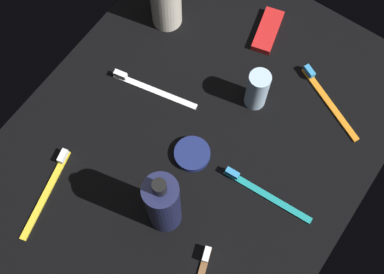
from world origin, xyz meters
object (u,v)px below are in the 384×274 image
object	(u,v)px
lotion_bottle	(163,204)
snack_bar_red	(268,31)
toothbrush_white	(150,88)
toothbrush_yellow	(48,188)
cream_tin_left	(192,154)
toothbrush_teal	(262,192)
toothbrush_orange	(327,98)
deodorant_stick	(257,90)

from	to	relation	value
lotion_bottle	snack_bar_red	world-z (taller)	lotion_bottle
toothbrush_white	toothbrush_yellow	distance (cm)	27.34
toothbrush_white	cream_tin_left	bearing A→B (deg)	-113.80
cream_tin_left	toothbrush_white	bearing A→B (deg)	66.20
lotion_bottle	snack_bar_red	size ratio (longest dim) A/B	1.95
toothbrush_teal	toothbrush_yellow	bearing A→B (deg)	123.97
toothbrush_white	snack_bar_red	distance (cm)	27.58
lotion_bottle	toothbrush_orange	distance (cm)	40.00
lotion_bottle	snack_bar_red	bearing A→B (deg)	7.30
toothbrush_yellow	toothbrush_orange	xyz separation A→B (cm)	(45.45, -32.82, 0.00)
cream_tin_left	deodorant_stick	bearing A→B (deg)	-11.91
deodorant_stick	toothbrush_yellow	distance (cm)	42.99
deodorant_stick	toothbrush_yellow	world-z (taller)	deodorant_stick
toothbrush_white	cream_tin_left	xyz separation A→B (cm)	(-6.59, -14.94, 0.15)
deodorant_stick	cream_tin_left	world-z (taller)	deodorant_stick
toothbrush_teal	toothbrush_yellow	world-z (taller)	same
toothbrush_white	toothbrush_yellow	xyz separation A→B (cm)	(-27.18, 2.93, 0.00)
lotion_bottle	cream_tin_left	world-z (taller)	lotion_bottle
toothbrush_orange	cream_tin_left	world-z (taller)	toothbrush_orange
toothbrush_yellow	toothbrush_orange	distance (cm)	56.06
deodorant_stick	cream_tin_left	xyz separation A→B (cm)	(-16.48, 3.48, -4.10)
lotion_bottle	cream_tin_left	distance (cm)	15.06
toothbrush_white	toothbrush_yellow	world-z (taller)	same
lotion_bottle	toothbrush_teal	bearing A→B (deg)	-41.07
toothbrush_white	toothbrush_teal	distance (cm)	30.11
toothbrush_yellow	deodorant_stick	bearing A→B (deg)	-29.93
lotion_bottle	toothbrush_yellow	distance (cm)	23.76
toothbrush_orange	snack_bar_red	bearing A→B (deg)	69.87
deodorant_stick	cream_tin_left	bearing A→B (deg)	168.09
deodorant_stick	toothbrush_teal	bearing A→B (deg)	-143.40
deodorant_stick	toothbrush_orange	world-z (taller)	deodorant_stick
deodorant_stick	snack_bar_red	size ratio (longest dim) A/B	0.93
toothbrush_teal	snack_bar_red	size ratio (longest dim) A/B	1.73
deodorant_stick	toothbrush_white	bearing A→B (deg)	118.22
toothbrush_white	snack_bar_red	bearing A→B (deg)	-26.07
toothbrush_yellow	cream_tin_left	bearing A→B (deg)	-40.95
toothbrush_white	toothbrush_yellow	bearing A→B (deg)	173.86
deodorant_stick	toothbrush_white	xyz separation A→B (cm)	(-9.88, 18.42, -4.25)
deodorant_stick	toothbrush_yellow	xyz separation A→B (cm)	(-37.07, 21.35, -4.25)
deodorant_stick	toothbrush_teal	distance (cm)	19.31
toothbrush_teal	lotion_bottle	bearing A→B (deg)	138.93
toothbrush_teal	toothbrush_orange	distance (cm)	23.50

